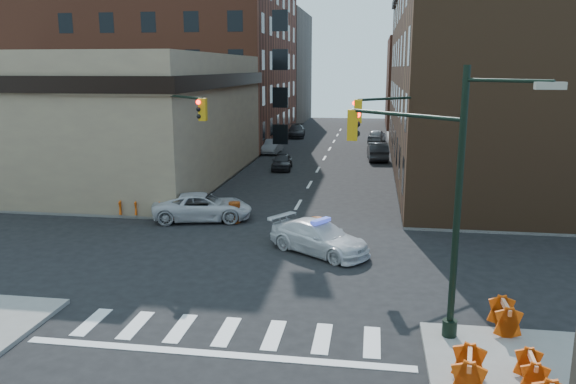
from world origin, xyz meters
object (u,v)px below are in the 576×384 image
(pickup, at_px, (203,207))
(barricade_se_a, at_px, (505,317))
(barricade_nw_a, at_px, (169,209))
(pedestrian_a, at_px, (106,192))
(barrel_road, at_px, (316,229))
(barrel_bank, at_px, (235,212))
(parked_car_wnear, at_px, (282,161))
(parked_car_wfar, at_px, (273,146))
(pedestrian_b, at_px, (126,198))
(parked_car_enear, at_px, (378,151))
(police_car, at_px, (319,237))

(pickup, distance_m, barricade_se_a, 17.50)
(barricade_nw_a, bearing_deg, pedestrian_a, 163.36)
(barrel_road, relative_size, barricade_se_a, 0.90)
(barrel_bank, bearing_deg, parked_car_wnear, 90.29)
(parked_car_wnear, relative_size, barricade_nw_a, 3.16)
(parked_car_wfar, height_order, pedestrian_b, pedestrian_b)
(pedestrian_b, relative_size, barrel_bank, 1.57)
(pickup, height_order, parked_car_wnear, pickup)
(pickup, relative_size, parked_car_wfar, 1.32)
(parked_car_enear, relative_size, barrel_road, 4.32)
(pickup, bearing_deg, parked_car_wnear, -18.89)
(pickup, distance_m, barrel_bank, 1.84)
(parked_car_wnear, height_order, barricade_nw_a, parked_car_wnear)
(parked_car_enear, relative_size, barricade_nw_a, 3.99)
(pedestrian_b, bearing_deg, parked_car_wfar, 86.90)
(parked_car_wfar, height_order, pedestrian_a, pedestrian_a)
(pickup, xyz_separation_m, parked_car_wnear, (1.74, 15.93, -0.09))
(barricade_se_a, bearing_deg, pickup, 47.88)
(parked_car_wfar, xyz_separation_m, barrel_bank, (2.39, -24.71, -0.11))
(pickup, height_order, barrel_road, pickup)
(pickup, bearing_deg, barrel_bank, -110.14)
(parked_car_wnear, distance_m, barricade_nw_a, 16.46)
(pickup, xyz_separation_m, barrel_road, (6.44, -2.72, -0.18))
(barrel_road, bearing_deg, barricade_nw_a, 162.70)
(parked_car_wnear, relative_size, barricade_se_a, 3.10)
(parked_car_enear, distance_m, barrel_bank, 23.32)
(parked_car_wfar, height_order, barrel_road, parked_car_wfar)
(barrel_bank, bearing_deg, pickup, 172.52)
(barricade_nw_a, bearing_deg, barricade_se_a, -40.25)
(parked_car_enear, height_order, pedestrian_b, pedestrian_b)
(parked_car_wnear, height_order, pedestrian_b, pedestrian_b)
(barrel_bank, bearing_deg, police_car, -41.01)
(police_car, relative_size, barrel_bank, 4.40)
(barricade_nw_a, bearing_deg, parked_car_wnear, 74.41)
(parked_car_enear, bearing_deg, police_car, 80.23)
(barrel_road, distance_m, barricade_se_a, 11.09)
(barrel_bank, height_order, barricade_se_a, barrel_bank)
(pickup, height_order, parked_car_enear, parked_car_enear)
(pedestrian_a, xyz_separation_m, barricade_se_a, (19.10, -12.41, -0.53))
(barricade_nw_a, bearing_deg, parked_car_wfar, 84.02)
(barricade_se_a, bearing_deg, barrel_bank, 44.23)
(parked_car_wnear, distance_m, pedestrian_a, 16.93)
(parked_car_enear, height_order, barricade_nw_a, parked_car_enear)
(parked_car_wfar, relative_size, pedestrian_b, 2.31)
(barrel_bank, xyz_separation_m, barricade_nw_a, (-3.67, 0.10, 0.05))
(barrel_road, distance_m, barricade_nw_a, 8.69)
(pickup, xyz_separation_m, pedestrian_a, (-5.95, 0.86, 0.40))
(police_car, height_order, pickup, pickup)
(parked_car_wnear, bearing_deg, pedestrian_b, -116.29)
(parked_car_wfar, bearing_deg, parked_car_wnear, -72.24)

